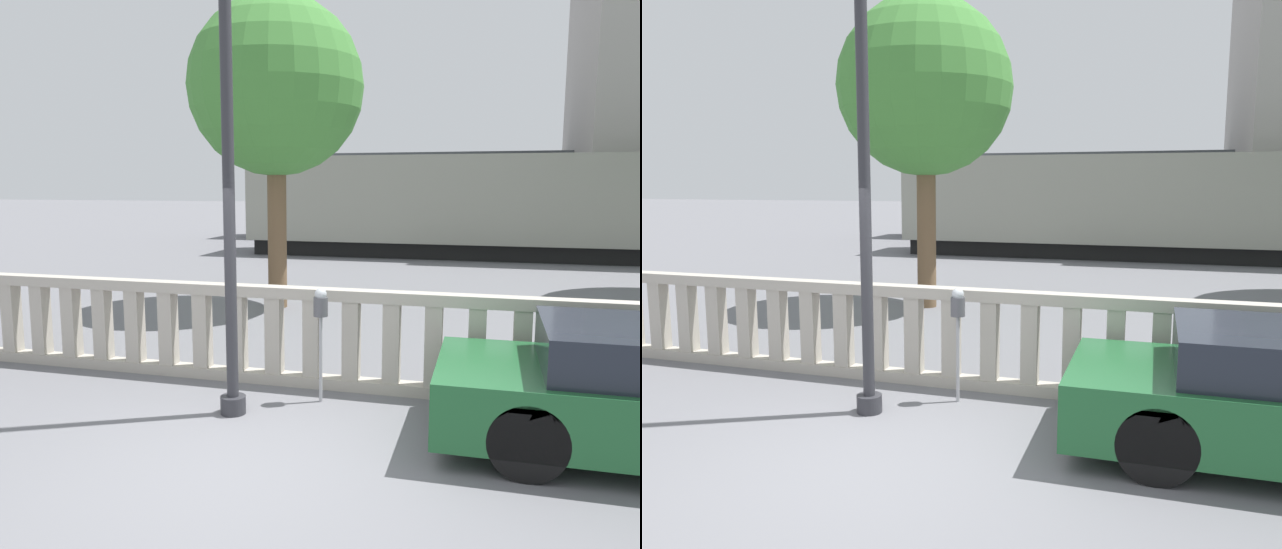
{
  "view_description": "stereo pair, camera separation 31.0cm",
  "coord_description": "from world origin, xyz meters",
  "views": [
    {
      "loc": [
        2.1,
        -4.87,
        2.55
      ],
      "look_at": [
        -0.17,
        3.46,
        1.28
      ],
      "focal_mm": 35.0,
      "sensor_mm": 36.0,
      "label": 1
    },
    {
      "loc": [
        2.4,
        -4.78,
        2.55
      ],
      "look_at": [
        -0.17,
        3.46,
        1.28
      ],
      "focal_mm": 35.0,
      "sensor_mm": 36.0,
      "label": 2
    }
  ],
  "objects": [
    {
      "name": "ground_plane",
      "position": [
        0.0,
        0.0,
        0.0
      ],
      "size": [
        160.0,
        160.0,
        0.0
      ],
      "primitive_type": "plane",
      "color": "slate"
    },
    {
      "name": "balustrade",
      "position": [
        -0.0,
        2.46,
        0.63
      ],
      "size": [
        15.62,
        0.24,
        1.26
      ],
      "color": "#ADA599",
      "rests_on": "ground"
    },
    {
      "name": "train_near",
      "position": [
        3.71,
        17.45,
        1.84
      ],
      "size": [
        19.67,
        3.05,
        4.09
      ],
      "color": "black",
      "rests_on": "ground"
    },
    {
      "name": "tree_left",
      "position": [
        -2.11,
        7.23,
        4.42
      ],
      "size": [
        3.52,
        3.52,
        6.21
      ],
      "color": "brown",
      "rests_on": "ground"
    },
    {
      "name": "parking_meter",
      "position": [
        0.25,
        1.94,
        1.08
      ],
      "size": [
        0.17,
        0.17,
        1.36
      ],
      "color": "#99999E",
      "rests_on": "ground"
    },
    {
      "name": "lamppost",
      "position": [
        -0.59,
        1.32,
        3.43
      ],
      "size": [
        0.33,
        0.33,
        6.17
      ],
      "color": "#2D2D33",
      "rests_on": "ground"
    },
    {
      "name": "train_far",
      "position": [
        4.73,
        23.77,
        2.03
      ],
      "size": [
        26.88,
        2.88,
        4.48
      ],
      "color": "black",
      "rests_on": "ground"
    }
  ]
}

